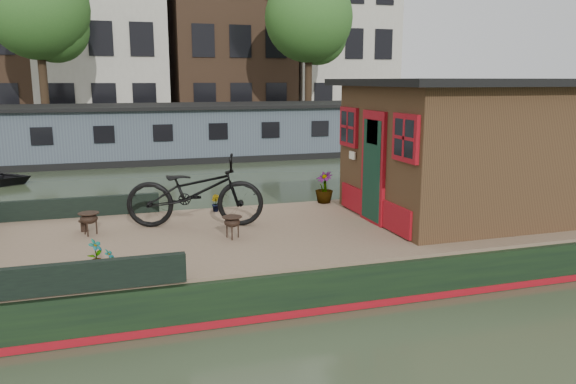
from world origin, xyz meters
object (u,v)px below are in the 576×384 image
object	(u,v)px
potted_plant_a	(96,253)
brazier_rear	(232,227)
cabin	(464,147)
brazier_front	(89,224)
bicycle	(195,191)

from	to	relation	value
potted_plant_a	brazier_rear	bearing A→B (deg)	22.22
potted_plant_a	brazier_rear	world-z (taller)	potted_plant_a
potted_plant_a	brazier_rear	size ratio (longest dim) A/B	1.08
potted_plant_a	brazier_rear	xyz separation A→B (m)	(1.97, 0.81, -0.01)
cabin	brazier_front	distance (m)	6.48
brazier_rear	bicycle	bearing A→B (deg)	114.77
cabin	bicycle	size ratio (longest dim) A/B	1.78
potted_plant_a	brazier_front	bearing A→B (deg)	94.47
cabin	brazier_front	xyz separation A→B (m)	(-6.37, 0.58, -1.05)
brazier_rear	potted_plant_a	bearing A→B (deg)	-157.78
bicycle	brazier_front	distance (m)	1.73
potted_plant_a	bicycle	bearing A→B (deg)	48.01
bicycle	potted_plant_a	bearing A→B (deg)	151.53
bicycle	brazier_rear	xyz separation A→B (m)	(0.42, -0.92, -0.42)
cabin	potted_plant_a	size ratio (longest dim) A/B	10.58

